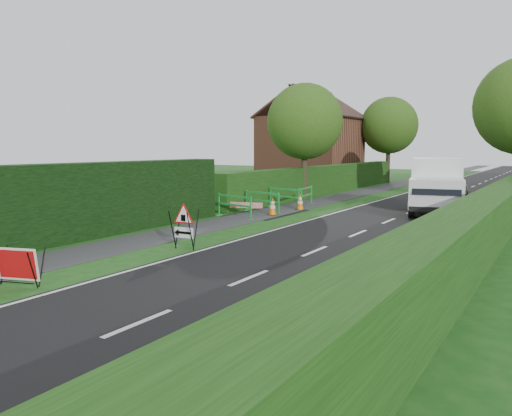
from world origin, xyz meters
The scene contains 23 objects.
ground centered at (0.00, 0.00, 0.00)m, with size 120.00×120.00×0.00m, color #154614.
road_surface centered at (2.50, 35.00, 0.00)m, with size 6.00×90.00×0.02m, color black.
footpath centered at (-3.00, 35.00, 0.01)m, with size 2.00×90.00×0.02m, color #2D2D30.
hedge_west_near centered at (-5.00, 0.00, 0.00)m, with size 1.10×18.00×2.50m, color black.
hedge_west_far centered at (-5.00, 22.00, 0.00)m, with size 1.00×24.00×1.80m, color #14380F.
hedge_east centered at (6.50, 16.00, 0.00)m, with size 1.20×50.00×1.50m, color #14380F.
house_west centered at (-10.00, 30.00, 2.90)m, with size 7.50×7.40×7.88m.
tree_nw centered at (-4.60, 18.00, 4.48)m, with size 4.40×4.40×6.70m.
tree_fw centered at (-4.60, 34.00, 4.83)m, with size 4.80×4.80×7.24m.
red_rect_sign centered at (-1.38, -2.23, 0.49)m, with size 1.13×0.88×0.85m.
triangle_sign centered at (-0.90, 2.67, 0.81)m, with size 0.87×0.87×1.17m.
works_van centered at (3.55, 15.09, 1.33)m, with size 3.25×5.80×2.50m.
traffic_cone_0 centered at (4.64, 12.29, 0.39)m, with size 0.38×0.38×0.79m.
traffic_cone_1 centered at (5.45, 12.80, 0.39)m, with size 0.38×0.38×0.79m.
traffic_cone_2 centered at (4.50, 15.12, 0.39)m, with size 0.38×0.38×0.79m.
traffic_cone_3 centered at (-2.43, 10.55, 0.39)m, with size 0.38×0.38×0.79m.
traffic_cone_4 centered at (-2.23, 12.83, 0.39)m, with size 0.38×0.38×0.79m.
ped_barrier_0 centered at (-3.45, 9.05, 0.63)m, with size 2.09×0.79×1.00m.
ped_barrier_1 centered at (-3.32, 11.13, 0.63)m, with size 2.09×0.72×1.00m.
ped_barrier_2 centered at (-3.34, 13.41, 0.63)m, with size 2.09×0.73×1.00m.
ped_barrier_3 centered at (-2.78, 14.51, 0.63)m, with size 0.61×2.09×1.00m.
redwhite_plank centered at (-3.46, 10.00, 0.00)m, with size 1.50×0.04×0.25m, color red.
hatchback_car centered at (2.18, 25.71, 0.68)m, with size 1.61×4.01×1.37m, color silver.
Camera 1 is at (8.58, -8.42, 3.02)m, focal length 35.00 mm.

